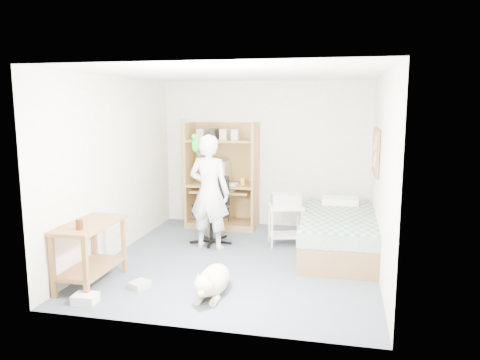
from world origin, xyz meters
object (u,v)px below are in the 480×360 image
at_px(bed, 339,234).
at_px(dog, 213,281).
at_px(side_desk, 90,244).
at_px(person, 209,192).
at_px(printer_cart, 285,219).
at_px(computer_hutch, 223,180).
at_px(office_chair, 213,219).

relative_size(bed, dog, 2.00).
bearing_deg(bed, side_desk, -147.50).
height_order(person, printer_cart, person).
bearing_deg(side_desk, bed, 32.50).
bearing_deg(computer_hutch, bed, -29.29).
height_order(side_desk, office_chair, office_chair).
relative_size(office_chair, person, 0.60).
distance_m(computer_hutch, bed, 2.35).
distance_m(bed, office_chair, 1.91).
xyz_separation_m(person, dog, (0.51, -1.63, -0.68)).
xyz_separation_m(bed, office_chair, (-1.91, 0.13, 0.08)).
distance_m(bed, dog, 2.26).
relative_size(person, printer_cart, 2.78).
bearing_deg(office_chair, bed, 5.73).
bearing_deg(printer_cart, computer_hutch, 128.12).
relative_size(computer_hutch, bed, 0.89).
bearing_deg(person, office_chair, -72.66).
bearing_deg(computer_hutch, office_chair, -84.62).
xyz_separation_m(computer_hutch, person, (0.13, -1.29, 0.03)).
distance_m(computer_hutch, person, 1.30).
distance_m(computer_hutch, printer_cart, 1.54).
bearing_deg(dog, side_desk, -179.22).
relative_size(bed, person, 1.19).
bearing_deg(bed, printer_cart, 162.56).
relative_size(side_desk, person, 0.59).
bearing_deg(printer_cart, dog, -121.24).
relative_size(computer_hutch, person, 1.06).
height_order(computer_hutch, bed, computer_hutch).
height_order(bed, side_desk, side_desk).
distance_m(office_chair, printer_cart, 1.12).
bearing_deg(office_chair, side_desk, -106.05).
bearing_deg(computer_hutch, dog, -77.66).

